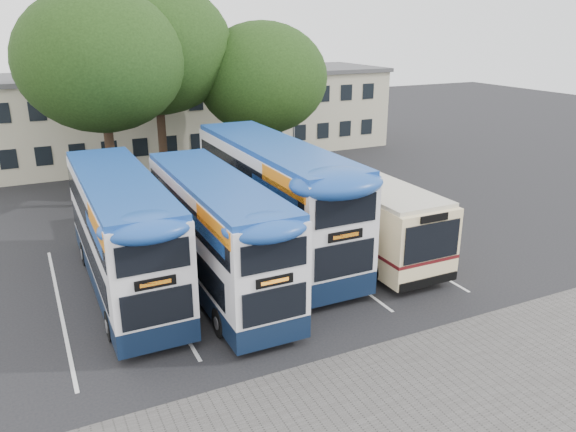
# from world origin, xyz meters

# --- Properties ---
(ground) EXTENTS (120.00, 120.00, 0.00)m
(ground) POSITION_xyz_m (0.00, 0.00, 0.00)
(ground) COLOR black
(ground) RESTS_ON ground
(paving_strip) EXTENTS (40.00, 6.00, 0.01)m
(paving_strip) POSITION_xyz_m (-2.00, -5.00, 0.01)
(paving_strip) COLOR #595654
(paving_strip) RESTS_ON ground
(bay_lines) EXTENTS (14.12, 11.00, 0.01)m
(bay_lines) POSITION_xyz_m (-3.75, 5.00, 0.01)
(bay_lines) COLOR silver
(bay_lines) RESTS_ON ground
(depot_building) EXTENTS (32.40, 8.40, 6.20)m
(depot_building) POSITION_xyz_m (0.00, 26.99, 3.15)
(depot_building) COLOR beige
(depot_building) RESTS_ON ground
(lamp_post) EXTENTS (0.25, 1.05, 9.06)m
(lamp_post) POSITION_xyz_m (6.00, 19.97, 5.08)
(lamp_post) COLOR gray
(lamp_post) RESTS_ON ground
(tree_left) EXTENTS (8.56, 8.56, 11.41)m
(tree_left) POSITION_xyz_m (-6.90, 16.19, 7.76)
(tree_left) COLOR black
(tree_left) RESTS_ON ground
(tree_mid) EXTENTS (8.82, 8.82, 11.96)m
(tree_mid) POSITION_xyz_m (-3.46, 18.76, 8.20)
(tree_mid) COLOR black
(tree_mid) RESTS_ON ground
(tree_right) EXTENTS (7.88, 7.88, 9.77)m
(tree_right) POSITION_xyz_m (2.56, 17.37, 6.41)
(tree_right) COLOR black
(tree_right) RESTS_ON ground
(bus_dd_left) EXTENTS (2.57, 10.58, 4.41)m
(bus_dd_left) POSITION_xyz_m (-8.26, 5.44, 2.43)
(bus_dd_left) COLOR #0D1B32
(bus_dd_left) RESTS_ON ground
(bus_dd_mid) EXTENTS (2.51, 10.37, 4.32)m
(bus_dd_mid) POSITION_xyz_m (-5.09, 4.06, 2.38)
(bus_dd_mid) COLOR #0D1B32
(bus_dd_mid) RESTS_ON ground
(bus_dd_right) EXTENTS (2.84, 11.70, 4.88)m
(bus_dd_right) POSITION_xyz_m (-1.76, 6.28, 2.69)
(bus_dd_right) COLOR #0D1B32
(bus_dd_right) RESTS_ON ground
(bus_single) EXTENTS (2.83, 11.11, 3.31)m
(bus_single) POSITION_xyz_m (1.75, 5.74, 1.88)
(bus_single) COLOR #FFE5AA
(bus_single) RESTS_ON ground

